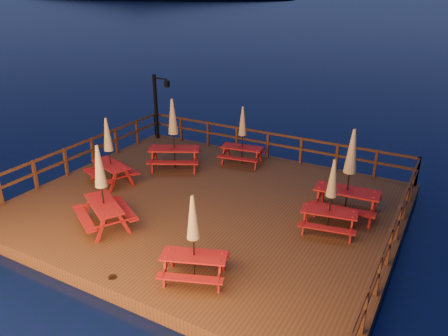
# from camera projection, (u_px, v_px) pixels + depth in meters

# --- Properties ---
(ground) EXTENTS (500.00, 500.00, 0.00)m
(ground) POSITION_uv_depth(u_px,v_px,m) (208.00, 213.00, 14.74)
(ground) COLOR black
(ground) RESTS_ON ground
(deck) EXTENTS (12.00, 10.00, 0.40)m
(deck) POSITION_uv_depth(u_px,v_px,m) (208.00, 208.00, 14.66)
(deck) COLOR #4D2B18
(deck) RESTS_ON ground
(deck_piles) EXTENTS (11.44, 9.44, 1.40)m
(deck_piles) POSITION_uv_depth(u_px,v_px,m) (208.00, 221.00, 14.85)
(deck_piles) COLOR #3D2213
(deck_piles) RESTS_ON ground
(railing) EXTENTS (11.80, 9.75, 1.10)m
(railing) POSITION_uv_depth(u_px,v_px,m) (233.00, 164.00, 15.71)
(railing) COLOR #3D2213
(railing) RESTS_ON deck
(lamp_post) EXTENTS (0.85, 0.18, 3.00)m
(lamp_post) POSITION_uv_depth(u_px,v_px,m) (158.00, 101.00, 19.97)
(lamp_post) COLOR black
(lamp_post) RESTS_ON deck
(picnic_table_0) EXTENTS (1.97, 1.81, 2.29)m
(picnic_table_0) POSITION_uv_depth(u_px,v_px,m) (193.00, 237.00, 10.37)
(picnic_table_0) COLOR maroon
(picnic_table_0) RESTS_ON deck
(picnic_table_1) EXTENTS (2.09, 1.76, 2.83)m
(picnic_table_1) POSITION_uv_depth(u_px,v_px,m) (350.00, 172.00, 13.29)
(picnic_table_1) COLOR maroon
(picnic_table_1) RESTS_ON deck
(picnic_table_2) EXTENTS (1.82, 1.59, 2.29)m
(picnic_table_2) POSITION_uv_depth(u_px,v_px,m) (331.00, 195.00, 12.43)
(picnic_table_2) COLOR maroon
(picnic_table_2) RESTS_ON deck
(picnic_table_3) EXTENTS (2.10, 1.92, 2.46)m
(picnic_table_3) POSITION_uv_depth(u_px,v_px,m) (109.00, 150.00, 15.58)
(picnic_table_3) COLOR maroon
(picnic_table_3) RESTS_ON deck
(picnic_table_4) EXTENTS (2.49, 2.34, 2.80)m
(picnic_table_4) POSITION_uv_depth(u_px,v_px,m) (173.00, 133.00, 16.78)
(picnic_table_4) COLOR maroon
(picnic_table_4) RESTS_ON deck
(picnic_table_5) EXTENTS (2.32, 2.21, 2.60)m
(picnic_table_5) POSITION_uv_depth(u_px,v_px,m) (101.00, 186.00, 12.65)
(picnic_table_5) COLOR maroon
(picnic_table_5) RESTS_ON deck
(picnic_table_6) EXTENTS (1.85, 1.60, 2.38)m
(picnic_table_6) POSITION_uv_depth(u_px,v_px,m) (242.00, 135.00, 17.30)
(picnic_table_6) COLOR maroon
(picnic_table_6) RESTS_ON deck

